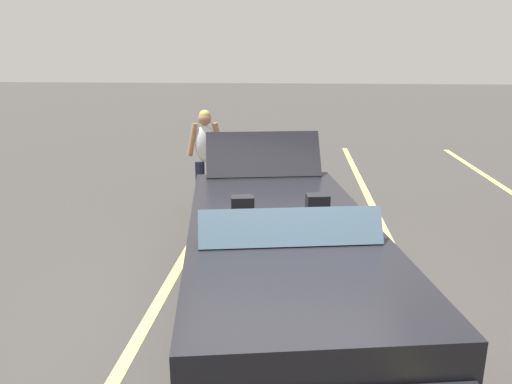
{
  "coord_description": "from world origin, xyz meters",
  "views": [
    {
      "loc": [
        4.37,
        0.11,
        2.48
      ],
      "look_at": [
        -1.76,
        -0.4,
        0.75
      ],
      "focal_mm": 34.4,
      "sensor_mm": 36.0,
      "label": 1
    }
  ],
  "objects_px": {
    "suitcase_medium_bright": "(246,189)",
    "suitcase_small_carryon": "(298,191)",
    "convertible_car": "(285,267)",
    "suitcase_large_black": "(277,191)",
    "traveler_person": "(206,155)"
  },
  "relations": [
    {
      "from": "traveler_person",
      "to": "suitcase_small_carryon",
      "type": "bearing_deg",
      "value": 94.0
    },
    {
      "from": "convertible_car",
      "to": "suitcase_small_carryon",
      "type": "relative_size",
      "value": 5.44
    },
    {
      "from": "convertible_car",
      "to": "suitcase_medium_bright",
      "type": "relative_size",
      "value": 4.88
    },
    {
      "from": "suitcase_medium_bright",
      "to": "traveler_person",
      "type": "relative_size",
      "value": 0.55
    },
    {
      "from": "convertible_car",
      "to": "suitcase_large_black",
      "type": "distance_m",
      "value": 3.4
    },
    {
      "from": "convertible_car",
      "to": "suitcase_small_carryon",
      "type": "bearing_deg",
      "value": 168.9
    },
    {
      "from": "suitcase_small_carryon",
      "to": "traveler_person",
      "type": "xyz_separation_m",
      "value": [
        0.46,
        -1.48,
        0.68
      ]
    },
    {
      "from": "convertible_car",
      "to": "traveler_person",
      "type": "bearing_deg",
      "value": -167.57
    },
    {
      "from": "suitcase_large_black",
      "to": "suitcase_medium_bright",
      "type": "distance_m",
      "value": 0.61
    },
    {
      "from": "convertible_car",
      "to": "suitcase_small_carryon",
      "type": "xyz_separation_m",
      "value": [
        -3.86,
        0.11,
        -0.34
      ]
    },
    {
      "from": "suitcase_medium_bright",
      "to": "suitcase_large_black",
      "type": "bearing_deg",
      "value": 155.58
    },
    {
      "from": "suitcase_small_carryon",
      "to": "convertible_car",
      "type": "bearing_deg",
      "value": 159.03
    },
    {
      "from": "suitcase_medium_bright",
      "to": "convertible_car",
      "type": "bearing_deg",
      "value": 106.78
    },
    {
      "from": "suitcase_large_black",
      "to": "suitcase_medium_bright",
      "type": "bearing_deg",
      "value": -57.89
    },
    {
      "from": "suitcase_medium_bright",
      "to": "suitcase_small_carryon",
      "type": "height_order",
      "value": "suitcase_medium_bright"
    }
  ]
}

